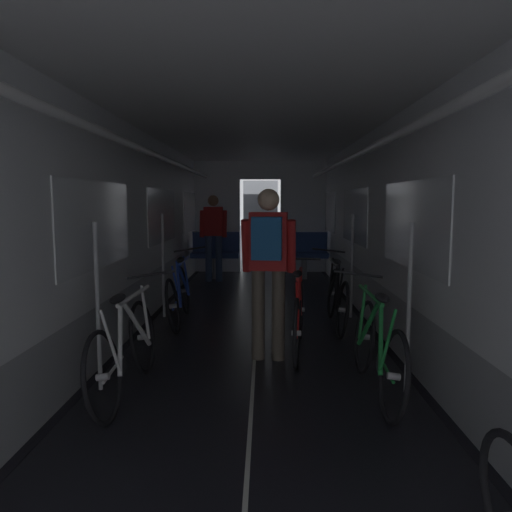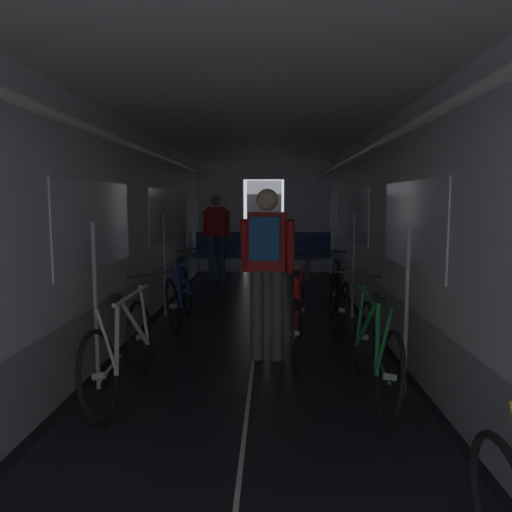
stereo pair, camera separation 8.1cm
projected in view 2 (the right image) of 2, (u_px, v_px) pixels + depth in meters
train_car_shell at (256, 189)px, 5.36m from camera, size 3.14×12.34×2.57m
bench_seat_far_left at (219, 251)px, 9.96m from camera, size 0.98×0.51×0.95m
bench_seat_far_right at (307, 251)px, 9.90m from camera, size 0.98×0.51×0.95m
bicycle_black at (337, 298)px, 6.04m from camera, size 0.44×1.69×0.95m
bicycle_green at (374, 349)px, 3.93m from camera, size 0.44×1.69×0.95m
bicycle_blue at (180, 294)px, 6.29m from camera, size 0.44×1.69×0.96m
bicycle_white at (123, 348)px, 3.95m from camera, size 0.44×1.69×0.96m
person_cyclist_aisle at (267, 258)px, 4.73m from camera, size 0.55×0.41×1.69m
bicycle_red_in_aisle at (298, 316)px, 5.06m from camera, size 0.44×1.68×0.93m
person_standing_near_bench at (216, 232)px, 9.54m from camera, size 0.53×0.23×1.69m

